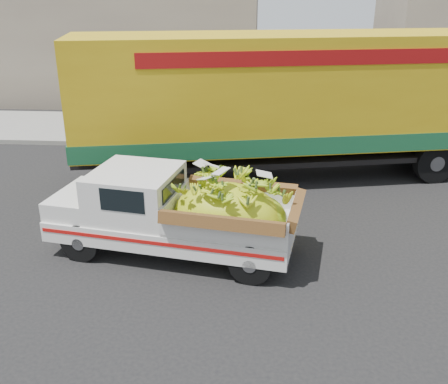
{
  "coord_description": "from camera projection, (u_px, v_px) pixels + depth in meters",
  "views": [
    {
      "loc": [
        1.19,
        -8.55,
        4.83
      ],
      "look_at": [
        0.55,
        0.46,
        1.15
      ],
      "focal_mm": 40.0,
      "sensor_mm": 36.0,
      "label": 1
    }
  ],
  "objects": [
    {
      "name": "curb",
      "position": [
        222.0,
        145.0,
        16.35
      ],
      "size": [
        60.0,
        0.25,
        0.15
      ],
      "primitive_type": "cube",
      "color": "gray",
      "rests_on": "ground"
    },
    {
      "name": "sidewalk",
      "position": [
        226.0,
        129.0,
        18.29
      ],
      "size": [
        60.0,
        4.0,
        0.14
      ],
      "primitive_type": "cube",
      "color": "gray",
      "rests_on": "ground"
    },
    {
      "name": "ground",
      "position": [
        195.0,
        254.0,
        9.8
      ],
      "size": [
        100.0,
        100.0,
        0.0
      ],
      "primitive_type": "plane",
      "color": "black",
      "rests_on": "ground"
    },
    {
      "name": "building_left",
      "position": [
        64.0,
        43.0,
        23.34
      ],
      "size": [
        18.0,
        6.0,
        5.0
      ],
      "primitive_type": "cube",
      "color": "gray",
      "rests_on": "ground"
    },
    {
      "name": "pickup_truck",
      "position": [
        190.0,
        213.0,
        9.47
      ],
      "size": [
        4.91,
        2.51,
        1.64
      ],
      "rotation": [
        0.0,
        0.0,
        -0.18
      ],
      "color": "black",
      "rests_on": "ground"
    },
    {
      "name": "semi_trailer",
      "position": [
        301.0,
        100.0,
        13.17
      ],
      "size": [
        12.09,
        4.89,
        3.8
      ],
      "rotation": [
        0.0,
        0.0,
        0.21
      ],
      "color": "black",
      "rests_on": "ground"
    }
  ]
}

